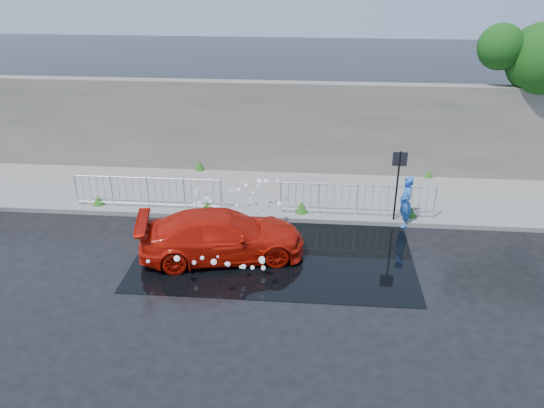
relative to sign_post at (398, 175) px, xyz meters
The scene contains 12 objects.
ground 5.50m from the sign_post, 143.57° to the right, with size 90.00×90.00×0.00m, color black.
pavement 4.90m from the sign_post, 155.66° to the left, with size 30.00×4.00×0.15m, color slate.
curb 4.51m from the sign_post, behind, with size 30.00×0.25×0.16m, color slate.
retaining_wall 5.87m from the sign_post, 135.69° to the left, with size 30.00×0.60×3.50m, color #5A574C.
puddle 4.59m from the sign_post, 150.42° to the right, with size 8.00×5.00×0.01m, color black.
sign_post is the anchor object (origin of this frame).
railing_left 8.26m from the sign_post, behind, with size 5.05×0.05×1.10m.
railing_right 1.57m from the sign_post, 168.23° to the left, with size 5.05×0.05×1.10m.
weeds 4.91m from the sign_post, 162.63° to the left, with size 12.17×3.93×0.38m.
water_spray 5.58m from the sign_post, 161.14° to the right, with size 3.43×5.64×1.04m.
red_car 5.85m from the sign_post, 154.50° to the right, with size 1.91×4.71×1.37m, color #B81307.
person 0.93m from the sign_post, 18.01° to the right, with size 0.62×0.41×1.70m, color blue.
Camera 1 is at (1.57, -12.54, 8.01)m, focal length 35.00 mm.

